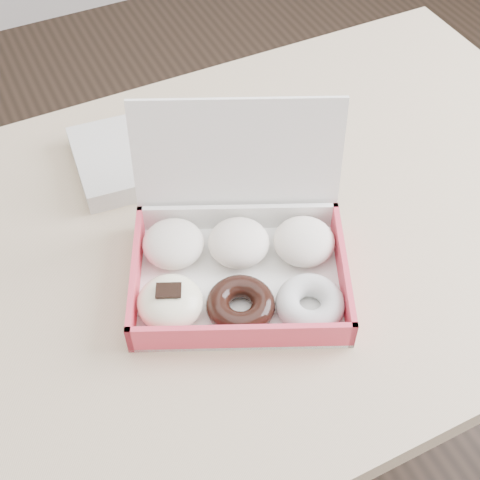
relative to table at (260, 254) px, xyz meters
name	(u,v)px	position (x,y,z in m)	size (l,w,h in m)	color
ground	(254,433)	(0.00, 0.00, -0.67)	(4.00, 4.00, 0.00)	black
table	(260,254)	(0.00, 0.00, 0.00)	(1.20, 0.80, 0.75)	tan
donut_box	(237,259)	(-0.08, -0.08, 0.11)	(0.37, 0.35, 0.22)	white
newspapers	(144,154)	(-0.11, 0.20, 0.10)	(0.22, 0.18, 0.04)	silver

